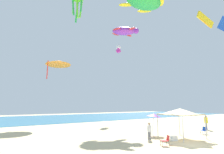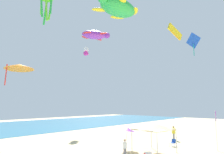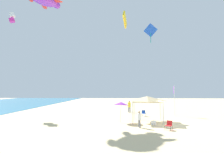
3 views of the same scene
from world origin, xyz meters
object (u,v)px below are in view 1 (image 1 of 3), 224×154
Objects in this scene: kite_delta_orange at (58,63)px; kite_turtle_green at (143,1)px; beach_umbrella at (154,115)px; folding_chair_right_of_tent at (166,140)px; canopy_tent at (180,112)px; kite_parafoil_yellow at (205,20)px; person_kite_handler at (206,121)px; cooler_box at (174,138)px; folding_chair_left_of_tent at (204,130)px; person_near_umbrella at (149,130)px; kite_turtle_purple at (124,31)px; kite_box_white at (118,49)px.

kite_turtle_green is at bearing -44.80° from kite_delta_orange.
folding_chair_right_of_tent is (-3.63, -4.38, -1.64)m from beach_umbrella.
canopy_tent is 18.61m from kite_parafoil_yellow.
kite_parafoil_yellow reaches higher than folding_chair_right_of_tent.
person_kite_handler is at bearing -39.59° from kite_delta_orange.
folding_chair_left_of_tent is at bearing 2.56° from cooler_box.
folding_chair_left_of_tent is 6.03m from cooler_box.
kite_parafoil_yellow is (11.68, 2.29, 14.30)m from canopy_tent.
person_near_umbrella is 0.28× the size of kite_turtle_purple.
kite_delta_orange is 17.83m from kite_box_white.
kite_turtle_green is at bearing 160.68° from kite_parafoil_yellow.
person_near_umbrella reaches higher than cooler_box.
person_near_umbrella is (-7.48, 1.38, 0.47)m from folding_chair_left_of_tent.
canopy_tent is at bearing -80.41° from beach_umbrella.
person_near_umbrella reaches higher than folding_chair_right_of_tent.
folding_chair_left_of_tent is at bearing -50.63° from kite_delta_orange.
person_near_umbrella is 0.84× the size of person_kite_handler.
kite_box_white is (-1.29, 21.29, 0.39)m from kite_parafoil_yellow.
kite_turtle_purple is 1.54× the size of kite_parafoil_yellow.
canopy_tent reaches higher than folding_chair_right_of_tent.
kite_turtle_purple is at bearing 70.70° from canopy_tent.
kite_turtle_purple reaches higher than beach_umbrella.
kite_box_white reaches higher than kite_parafoil_yellow.
person_kite_handler is 21.59m from kite_turtle_purple.
kite_turtle_purple is at bearing 172.25° from folding_chair_left_of_tent.
beach_umbrella is 3.01× the size of folding_chair_left_of_tent.
beach_umbrella is 0.46× the size of kite_delta_orange.
kite_parafoil_yellow reaches higher than cooler_box.
person_kite_handler is (10.11, 2.10, 0.92)m from cooler_box.
person_near_umbrella is at bearing 144.97° from person_kite_handler.
folding_chair_right_of_tent is at bearing -72.39° from kite_delta_orange.
folding_chair_left_of_tent is 0.43× the size of person_kite_handler.
kite_turtle_green is (8.35, -13.24, 8.48)m from kite_delta_orange.
kite_parafoil_yellow reaches higher than folding_chair_left_of_tent.
kite_box_white is 0.26× the size of kite_turtle_green.
cooler_box is 10.36m from person_kite_handler.
kite_parafoil_yellow is 10.67m from kite_turtle_green.
canopy_tent is at bearing 49.81° from kite_box_white.
kite_delta_orange is at bearing 142.31° from kite_parafoil_yellow.
folding_chair_right_of_tent is at bearing 43.32° from kite_box_white.
beach_umbrella is 20.61m from kite_turtle_purple.
cooler_box is 0.14× the size of kite_delta_orange.
beach_umbrella is 3.46m from person_near_umbrella.
folding_chair_right_of_tent is at bearing -159.13° from kite_parafoil_yellow.
folding_chair_left_of_tent is 29.69m from kite_box_white.
cooler_box is (-6.01, -0.27, -0.27)m from folding_chair_left_of_tent.
cooler_box is 2.33m from person_near_umbrella.
kite_parafoil_yellow is at bearing 11.19° from cooler_box.
kite_delta_orange reaches higher than folding_chair_left_of_tent.
kite_box_white reaches higher than folding_chair_left_of_tent.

